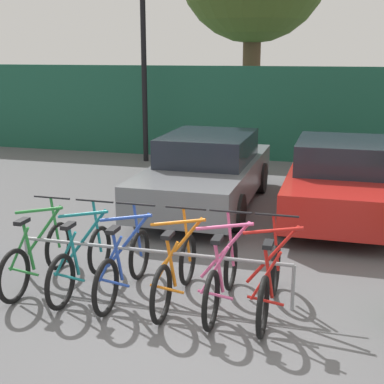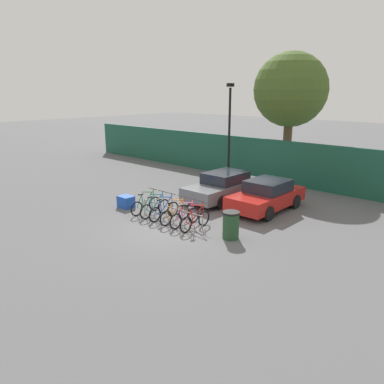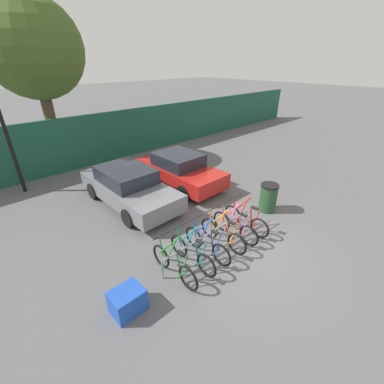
{
  "view_description": "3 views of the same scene",
  "coord_description": "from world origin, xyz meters",
  "px_view_note": "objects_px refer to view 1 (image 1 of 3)",
  "views": [
    {
      "loc": [
        1.43,
        -5.08,
        2.89
      ],
      "look_at": [
        -0.4,
        1.48,
        1.11
      ],
      "focal_mm": 50.0,
      "sensor_mm": 36.0,
      "label": 1
    },
    {
      "loc": [
        10.08,
        -9.76,
        5.26
      ],
      "look_at": [
        0.37,
        0.79,
        1.39
      ],
      "focal_mm": 35.0,
      "sensor_mm": 36.0,
      "label": 2
    },
    {
      "loc": [
        -5.14,
        -3.28,
        4.89
      ],
      "look_at": [
        0.2,
        2.39,
        0.88
      ],
      "focal_mm": 24.0,
      "sensor_mm": 36.0,
      "label": 3
    }
  ],
  "objects_px": {
    "bike_rack": "(151,256)",
    "car_grey": "(207,171)",
    "car_red": "(341,180)",
    "lamp_post": "(143,40)",
    "bicycle_blue": "(124,266)",
    "bicycle_teal": "(81,261)",
    "bicycle_green": "(38,256)",
    "bicycle_orange": "(176,272)",
    "bicycle_red": "(270,282)",
    "bicycle_pink": "(222,277)"
  },
  "relations": [
    {
      "from": "bike_rack",
      "to": "car_grey",
      "type": "relative_size",
      "value": 0.77
    },
    {
      "from": "car_red",
      "to": "lamp_post",
      "type": "height_order",
      "value": "lamp_post"
    },
    {
      "from": "bike_rack",
      "to": "bicycle_blue",
      "type": "xyz_separation_m",
      "value": [
        -0.3,
        -0.15,
        -0.11
      ]
    },
    {
      "from": "bike_rack",
      "to": "lamp_post",
      "type": "relative_size",
      "value": 0.61
    },
    {
      "from": "bike_rack",
      "to": "car_red",
      "type": "height_order",
      "value": "car_red"
    },
    {
      "from": "bicycle_teal",
      "to": "bicycle_green",
      "type": "bearing_deg",
      "value": 177.05
    },
    {
      "from": "bicycle_teal",
      "to": "bicycle_orange",
      "type": "relative_size",
      "value": 1.0
    },
    {
      "from": "bicycle_teal",
      "to": "bicycle_red",
      "type": "xyz_separation_m",
      "value": [
        2.34,
        0.0,
        0.0
      ]
    },
    {
      "from": "bicycle_green",
      "to": "car_grey",
      "type": "relative_size",
      "value": 0.38
    },
    {
      "from": "bicycle_blue",
      "to": "bicycle_pink",
      "type": "xyz_separation_m",
      "value": [
        1.22,
        0.0,
        0.0
      ]
    },
    {
      "from": "bicycle_green",
      "to": "car_red",
      "type": "relative_size",
      "value": 0.42
    },
    {
      "from": "bicycle_pink",
      "to": "bicycle_teal",
      "type": "bearing_deg",
      "value": 177.0
    },
    {
      "from": "bicycle_red",
      "to": "bike_rack",
      "type": "bearing_deg",
      "value": 172.29
    },
    {
      "from": "bike_rack",
      "to": "car_red",
      "type": "distance_m",
      "value": 4.47
    },
    {
      "from": "bicycle_green",
      "to": "bicycle_teal",
      "type": "bearing_deg",
      "value": -3.52
    },
    {
      "from": "bicycle_teal",
      "to": "bicycle_blue",
      "type": "distance_m",
      "value": 0.57
    },
    {
      "from": "bicycle_pink",
      "to": "car_red",
      "type": "distance_m",
      "value": 4.24
    },
    {
      "from": "car_grey",
      "to": "car_red",
      "type": "relative_size",
      "value": 1.11
    },
    {
      "from": "bicycle_orange",
      "to": "car_grey",
      "type": "xyz_separation_m",
      "value": [
        -0.64,
        4.09,
        0.31
      ]
    },
    {
      "from": "bike_rack",
      "to": "lamp_post",
      "type": "height_order",
      "value": "lamp_post"
    },
    {
      "from": "bike_rack",
      "to": "bicycle_orange",
      "type": "xyz_separation_m",
      "value": [
        0.36,
        -0.15,
        -0.11
      ]
    },
    {
      "from": "bicycle_teal",
      "to": "bike_rack",
      "type": "bearing_deg",
      "value": 6.82
    },
    {
      "from": "car_grey",
      "to": "car_red",
      "type": "bearing_deg",
      "value": -1.47
    },
    {
      "from": "bicycle_teal",
      "to": "car_grey",
      "type": "distance_m",
      "value": 4.15
    },
    {
      "from": "bicycle_green",
      "to": "car_grey",
      "type": "bearing_deg",
      "value": 70.08
    },
    {
      "from": "lamp_post",
      "to": "bicycle_teal",
      "type": "bearing_deg",
      "value": -75.21
    },
    {
      "from": "bicycle_red",
      "to": "car_red",
      "type": "height_order",
      "value": "car_red"
    },
    {
      "from": "bicycle_green",
      "to": "lamp_post",
      "type": "bearing_deg",
      "value": 97.07
    },
    {
      "from": "bike_rack",
      "to": "car_red",
      "type": "bearing_deg",
      "value": 60.35
    },
    {
      "from": "lamp_post",
      "to": "bicycle_pink",
      "type": "bearing_deg",
      "value": -63.99
    },
    {
      "from": "bicycle_teal",
      "to": "car_grey",
      "type": "height_order",
      "value": "car_grey"
    },
    {
      "from": "bicycle_teal",
      "to": "car_red",
      "type": "relative_size",
      "value": 0.42
    },
    {
      "from": "bicycle_teal",
      "to": "lamp_post",
      "type": "distance_m",
      "value": 8.72
    },
    {
      "from": "bicycle_pink",
      "to": "car_grey",
      "type": "xyz_separation_m",
      "value": [
        -1.2,
        4.09,
        0.31
      ]
    },
    {
      "from": "bike_rack",
      "to": "bicycle_pink",
      "type": "xyz_separation_m",
      "value": [
        0.92,
        -0.15,
        -0.11
      ]
    },
    {
      "from": "bicycle_red",
      "to": "lamp_post",
      "type": "xyz_separation_m",
      "value": [
        -4.45,
        7.97,
        2.83
      ]
    },
    {
      "from": "bike_rack",
      "to": "car_grey",
      "type": "xyz_separation_m",
      "value": [
        -0.27,
        3.94,
        0.21
      ]
    },
    {
      "from": "bicycle_orange",
      "to": "bicycle_red",
      "type": "xyz_separation_m",
      "value": [
        1.11,
        0.0,
        0.0
      ]
    },
    {
      "from": "bike_rack",
      "to": "bicycle_red",
      "type": "bearing_deg",
      "value": -5.75
    },
    {
      "from": "bicycle_teal",
      "to": "bicycle_orange",
      "type": "distance_m",
      "value": 1.23
    },
    {
      "from": "bicycle_red",
      "to": "bicycle_pink",
      "type": "bearing_deg",
      "value": 178.04
    },
    {
      "from": "bike_rack",
      "to": "lamp_post",
      "type": "xyz_separation_m",
      "value": [
        -2.97,
        7.83,
        2.73
      ]
    },
    {
      "from": "bicycle_teal",
      "to": "lamp_post",
      "type": "bearing_deg",
      "value": 101.84
    },
    {
      "from": "bike_rack",
      "to": "bicycle_teal",
      "type": "distance_m",
      "value": 0.88
    },
    {
      "from": "bicycle_pink",
      "to": "car_red",
      "type": "xyz_separation_m",
      "value": [
        1.28,
        4.03,
        0.31
      ]
    },
    {
      "from": "bicycle_orange",
      "to": "bicycle_green",
      "type": "bearing_deg",
      "value": 176.43
    },
    {
      "from": "bike_rack",
      "to": "bicycle_pink",
      "type": "distance_m",
      "value": 0.94
    },
    {
      "from": "bike_rack",
      "to": "bicycle_blue",
      "type": "height_order",
      "value": "bicycle_blue"
    },
    {
      "from": "bicycle_orange",
      "to": "car_red",
      "type": "distance_m",
      "value": 4.44
    },
    {
      "from": "bicycle_blue",
      "to": "bicycle_orange",
      "type": "height_order",
      "value": "same"
    }
  ]
}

